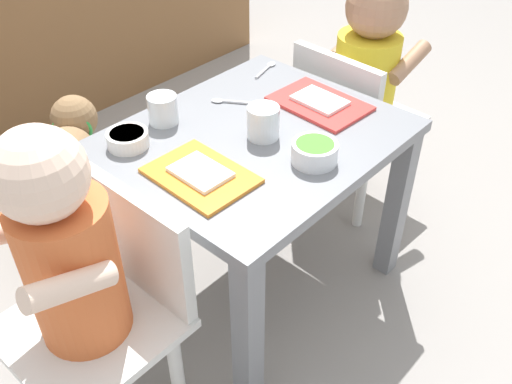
{
  "coord_description": "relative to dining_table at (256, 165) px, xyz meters",
  "views": [
    {
      "loc": [
        -0.74,
        -0.67,
        1.07
      ],
      "look_at": [
        0.0,
        0.0,
        0.29
      ],
      "focal_mm": 39.45,
      "sensor_mm": 36.0,
      "label": 1
    }
  ],
  "objects": [
    {
      "name": "seated_child_right",
      "position": [
        0.45,
        0.03,
        0.05
      ],
      "size": [
        0.29,
        0.29,
        0.65
      ],
      "color": "silver",
      "rests_on": "ground"
    },
    {
      "name": "dog",
      "position": [
        -0.18,
        0.52,
        -0.16
      ],
      "size": [
        0.39,
        0.39,
        0.32
      ],
      "color": "olive",
      "rests_on": "ground"
    },
    {
      "name": "water_cup_left",
      "position": [
        -0.1,
        0.18,
        0.11
      ],
      "size": [
        0.06,
        0.06,
        0.06
      ],
      "color": "white",
      "rests_on": "dining_table"
    },
    {
      "name": "veggie_bowl_far",
      "position": [
        -0.21,
        0.16,
        0.1
      ],
      "size": [
        0.08,
        0.08,
        0.03
      ],
      "color": "white",
      "rests_on": "dining_table"
    },
    {
      "name": "food_tray_left",
      "position": [
        -0.18,
        -0.03,
        0.09
      ],
      "size": [
        0.15,
        0.2,
        0.02
      ],
      "color": "orange",
      "rests_on": "dining_table"
    },
    {
      "name": "ground_plane",
      "position": [
        0.0,
        0.0,
        -0.36
      ],
      "size": [
        7.0,
        7.0,
        0.0
      ],
      "primitive_type": "plane",
      "color": "gray"
    },
    {
      "name": "food_tray_right",
      "position": [
        0.18,
        -0.03,
        0.09
      ],
      "size": [
        0.15,
        0.21,
        0.02
      ],
      "color": "red",
      "rests_on": "dining_table"
    },
    {
      "name": "veggie_bowl_near",
      "position": [
        0.0,
        -0.15,
        0.1
      ],
      "size": [
        0.09,
        0.09,
        0.04
      ],
      "color": "white",
      "rests_on": "dining_table"
    },
    {
      "name": "seated_child_left",
      "position": [
        -0.45,
        -0.02,
        0.05
      ],
      "size": [
        0.28,
        0.28,
        0.68
      ],
      "color": "silver",
      "rests_on": "ground"
    },
    {
      "name": "water_cup_right",
      "position": [
        -0.0,
        -0.02,
        0.11
      ],
      "size": [
        0.07,
        0.07,
        0.07
      ],
      "color": "white",
      "rests_on": "dining_table"
    },
    {
      "name": "dining_table",
      "position": [
        0.0,
        0.0,
        0.0
      ],
      "size": [
        0.59,
        0.5,
        0.45
      ],
      "color": "slate",
      "rests_on": "ground"
    },
    {
      "name": "spoon_by_right_tray",
      "position": [
        0.24,
        0.18,
        0.08
      ],
      "size": [
        0.1,
        0.04,
        0.01
      ],
      "color": "silver",
      "rests_on": "dining_table"
    },
    {
      "name": "spoon_by_left_tray",
      "position": [
        0.05,
        0.13,
        0.08
      ],
      "size": [
        0.06,
        0.09,
        0.01
      ],
      "color": "silver",
      "rests_on": "dining_table"
    }
  ]
}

